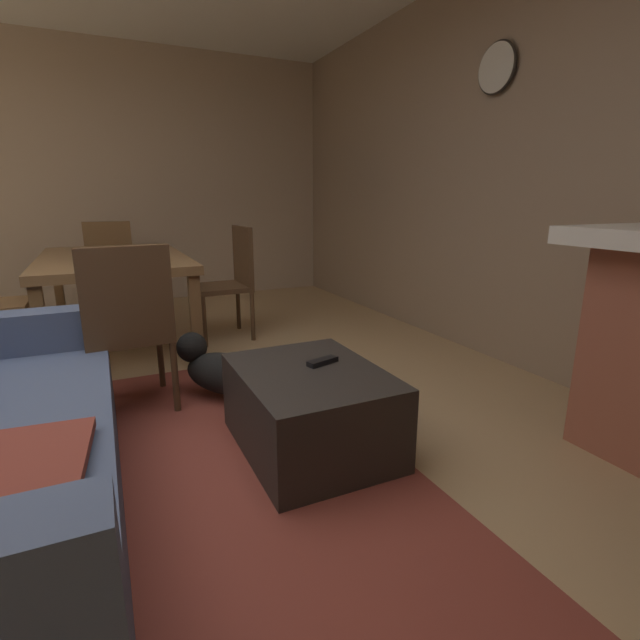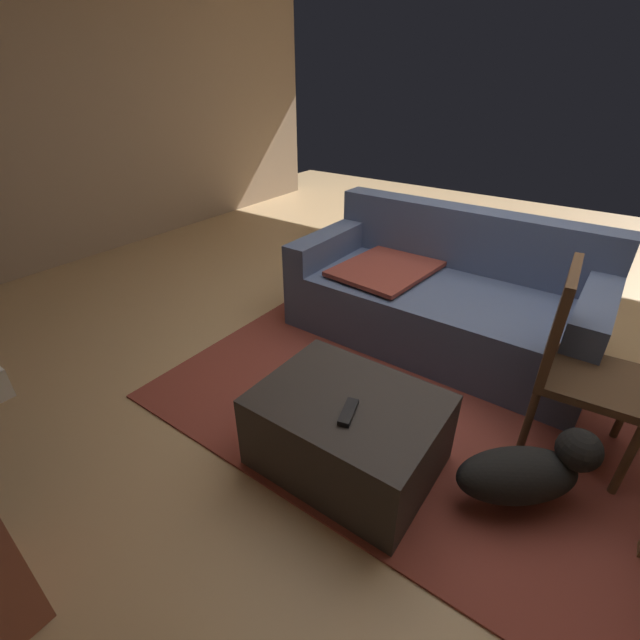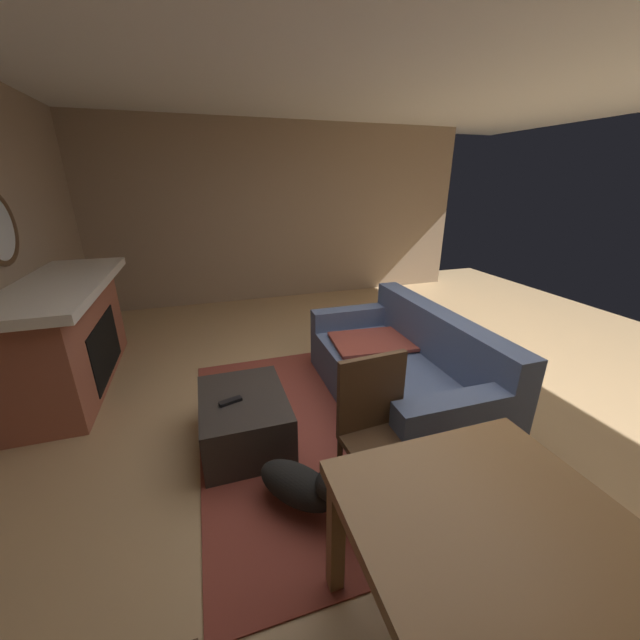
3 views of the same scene
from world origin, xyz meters
The scene contains 10 objects.
floor centered at (0.00, 0.00, 0.00)m, with size 9.10×9.10×0.00m, color tan.
ceiling centered at (0.00, 0.00, 2.73)m, with size 9.10×9.10×0.00m, color white.
wall_left centered at (-3.79, 0.00, 1.37)m, with size 0.12×6.25×2.73m, color #9E846B.
area_rug centered at (-0.13, -0.43, 0.01)m, with size 2.60×2.00×0.01m, color brown.
fireplace centered at (-1.50, -2.55, 0.53)m, with size 2.07×0.76×1.04m.
couch centered at (-0.24, 0.28, 0.30)m, with size 1.95×0.99×0.84m.
ottoman_coffee_table centered at (-0.13, -1.09, 0.20)m, with size 0.81×0.62×0.40m, color #2D2826.
tv_remote centered at (-0.08, -1.18, 0.41)m, with size 0.05×0.16×0.02m, color black.
dining_chair_west centered at (0.63, -0.38, 0.52)m, with size 0.47×0.47×0.93m.
small_dog centered at (0.60, -0.84, 0.19)m, with size 0.55×0.52×0.34m.
Camera 3 is at (2.21, -1.25, 1.87)m, focal length 20.42 mm.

